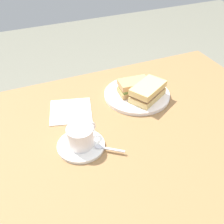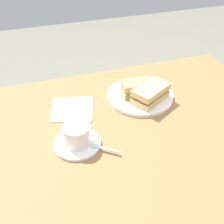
% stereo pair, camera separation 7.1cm
% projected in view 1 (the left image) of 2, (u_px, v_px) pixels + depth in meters
% --- Properties ---
extents(dining_table, '(1.08, 0.91, 0.71)m').
position_uv_depth(dining_table, '(147.00, 152.00, 1.02)').
color(dining_table, olive).
rests_on(dining_table, ground_plane).
extents(sandwich_plate, '(0.26, 0.26, 0.01)m').
position_uv_depth(sandwich_plate, '(137.00, 95.00, 1.13)').
color(sandwich_plate, white).
rests_on(sandwich_plate, dining_table).
extents(sandwich_front, '(0.12, 0.08, 0.06)m').
position_uv_depth(sandwich_front, '(134.00, 87.00, 1.11)').
color(sandwich_front, tan).
rests_on(sandwich_front, sandwich_plate).
extents(sandwich_back, '(0.16, 0.14, 0.06)m').
position_uv_depth(sandwich_back, '(148.00, 92.00, 1.08)').
color(sandwich_back, '#DFBE75').
rests_on(sandwich_back, sandwich_plate).
extents(coffee_saucer, '(0.15, 0.15, 0.01)m').
position_uv_depth(coffee_saucer, '(81.00, 145.00, 0.91)').
color(coffee_saucer, white).
rests_on(coffee_saucer, dining_table).
extents(coffee_cup, '(0.11, 0.08, 0.07)m').
position_uv_depth(coffee_cup, '(81.00, 136.00, 0.88)').
color(coffee_cup, white).
rests_on(coffee_cup, coffee_saucer).
extents(spoon, '(0.09, 0.07, 0.01)m').
position_uv_depth(spoon, '(104.00, 148.00, 0.89)').
color(spoon, silver).
rests_on(spoon, coffee_saucer).
extents(napkin, '(0.18, 0.18, 0.00)m').
position_uv_depth(napkin, '(71.00, 111.00, 1.05)').
color(napkin, white).
rests_on(napkin, dining_table).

